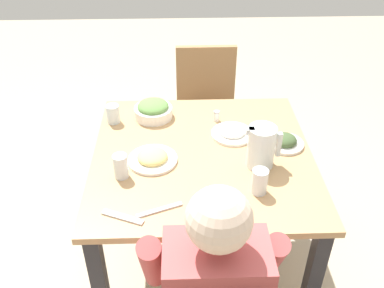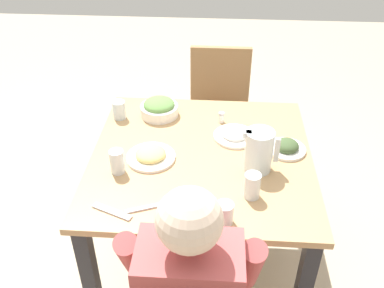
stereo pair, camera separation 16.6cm
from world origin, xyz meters
name	(u,v)px [view 2 (the right image)]	position (x,y,z in m)	size (l,w,h in m)	color
ground_plane	(200,264)	(0.00, 0.00, 0.00)	(8.00, 8.00, 0.00)	tan
dining_table	(201,174)	(0.00, 0.00, 0.64)	(0.99, 0.99, 0.76)	tan
chair_far	(219,109)	(0.07, 0.85, 0.50)	(0.40, 0.40, 0.88)	#997047
water_pitcher	(259,151)	(0.24, -0.09, 0.85)	(0.16, 0.12, 0.19)	silver
salad_bowl	(159,108)	(-0.23, 0.33, 0.80)	(0.19, 0.19, 0.09)	white
plate_yoghurt	(235,135)	(0.15, 0.15, 0.77)	(0.20, 0.20, 0.05)	white
plate_fries	(151,155)	(-0.22, -0.05, 0.77)	(0.22, 0.22, 0.05)	white
plate_dolmas	(287,147)	(0.39, 0.06, 0.77)	(0.18, 0.18, 0.06)	white
water_glass_by_pitcher	(117,162)	(-0.35, -0.15, 0.81)	(0.06, 0.06, 0.11)	silver
water_glass_far_right	(119,110)	(-0.43, 0.28, 0.80)	(0.07, 0.07, 0.09)	silver
water_glass_near_left	(225,213)	(0.10, -0.41, 0.80)	(0.07, 0.07, 0.09)	silver
water_glass_near_right	(252,186)	(0.21, -0.26, 0.81)	(0.06, 0.06, 0.11)	silver
salt_shaker	(221,117)	(0.08, 0.28, 0.78)	(0.03, 0.03, 0.05)	white
fork_near	(112,212)	(-0.32, -0.39, 0.76)	(0.17, 0.03, 0.01)	silver
knife_near	(149,207)	(-0.19, -0.36, 0.76)	(0.18, 0.02, 0.01)	silver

